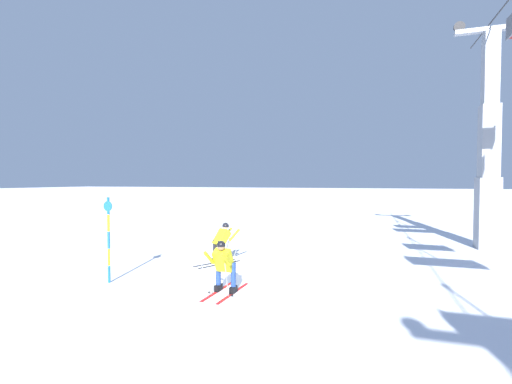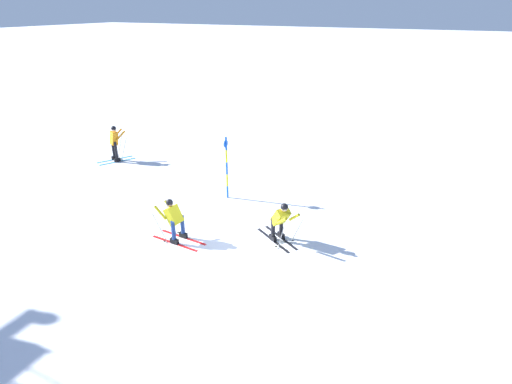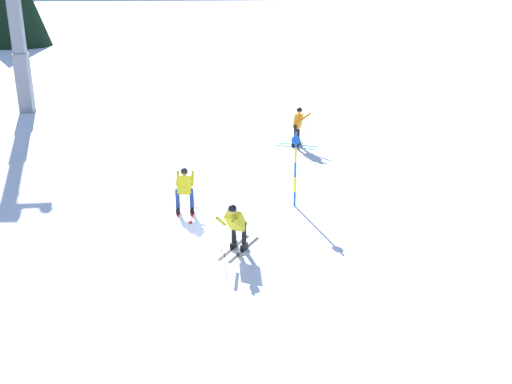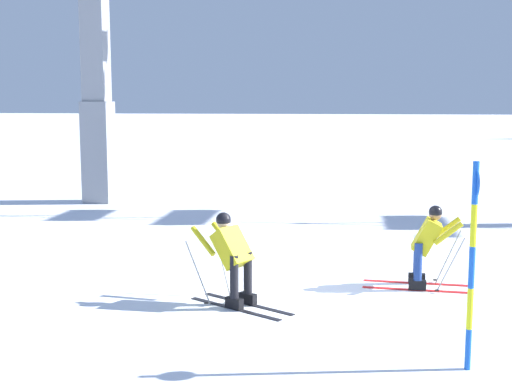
{
  "view_description": "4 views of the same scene",
  "coord_description": "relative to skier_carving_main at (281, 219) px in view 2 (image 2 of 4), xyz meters",
  "views": [
    {
      "loc": [
        9.74,
        3.87,
        2.88
      ],
      "look_at": [
        -1.52,
        0.27,
        2.5
      ],
      "focal_mm": 24.23,
      "sensor_mm": 36.0,
      "label": 1
    },
    {
      "loc": [
        -5.68,
        9.49,
        6.82
      ],
      "look_at": [
        -1.25,
        0.59,
        2.31
      ],
      "focal_mm": 29.14,
      "sensor_mm": 36.0,
      "label": 2
    },
    {
      "loc": [
        -16.12,
        0.09,
        7.15
      ],
      "look_at": [
        -1.36,
        -1.47,
        1.68
      ],
      "focal_mm": 42.81,
      "sensor_mm": 36.0,
      "label": 3
    },
    {
      "loc": [
        0.35,
        -10.8,
        3.11
      ],
      "look_at": [
        -1.05,
        -0.34,
        1.65
      ],
      "focal_mm": 47.58,
      "sensor_mm": 36.0,
      "label": 4
    }
  ],
  "objects": [
    {
      "name": "skier_distant_uphill",
      "position": [
        3.03,
        1.35,
        -0.03
      ],
      "size": [
        1.81,
        0.73,
        1.49
      ],
      "color": "red",
      "rests_on": "ground_plane"
    },
    {
      "name": "ground_plane",
      "position": [
        1.34,
        0.93,
        -0.8
      ],
      "size": [
        260.0,
        260.0,
        0.0
      ],
      "primitive_type": "plane",
      "color": "white"
    },
    {
      "name": "skier_distant_downhill",
      "position": [
        9.95,
        -3.38,
        0.17
      ],
      "size": [
        1.23,
        1.74,
        1.71
      ],
      "color": "#198CCC",
      "rests_on": "ground_plane"
    },
    {
      "name": "trail_marker_pole",
      "position": [
        3.12,
        -2.11,
        0.49
      ],
      "size": [
        0.07,
        0.28,
        2.42
      ],
      "color": "blue",
      "rests_on": "ground_plane"
    },
    {
      "name": "skier_carving_main",
      "position": [
        0.0,
        0.0,
        0.0
      ],
      "size": [
        1.73,
        1.36,
        1.54
      ],
      "color": "black",
      "rests_on": "ground_plane"
    }
  ]
}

